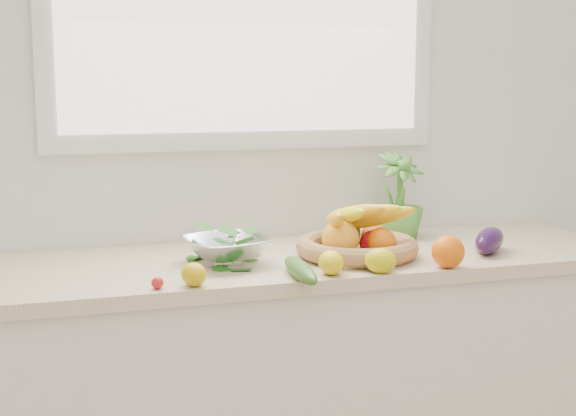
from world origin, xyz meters
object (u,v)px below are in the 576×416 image
object	(u,v)px
cucumber	(300,270)
colander_with_spinach	(226,242)
apple	(374,244)
eggplant	(490,240)
potted_herb	(398,198)
fruit_basket	(356,240)

from	to	relation	value
cucumber	colander_with_spinach	world-z (taller)	colander_with_spinach
apple	eggplant	size ratio (longest dim) A/B	0.42
eggplant	potted_herb	distance (m)	0.36
apple	colander_with_spinach	xyz separation A→B (m)	(-0.44, 0.05, 0.02)
eggplant	colander_with_spinach	bearing A→B (deg)	173.09
apple	fruit_basket	size ratio (longest dim) A/B	0.17
cucumber	fruit_basket	size ratio (longest dim) A/B	0.56
apple	potted_herb	distance (m)	0.34
eggplant	colander_with_spinach	size ratio (longest dim) A/B	0.67
fruit_basket	apple	bearing A→B (deg)	-22.97
apple	cucumber	bearing A→B (deg)	-147.73
cucumber	colander_with_spinach	xyz separation A→B (m)	(-0.15, 0.23, 0.04)
fruit_basket	eggplant	bearing A→B (deg)	-9.58
eggplant	potted_herb	xyz separation A→B (m)	(-0.16, 0.31, 0.09)
apple	fruit_basket	xyz separation A→B (m)	(-0.05, 0.02, 0.01)
fruit_basket	cucumber	bearing A→B (deg)	-139.89
apple	potted_herb	size ratio (longest dim) A/B	0.27
cucumber	fruit_basket	distance (m)	0.32
colander_with_spinach	apple	bearing A→B (deg)	-6.28
fruit_basket	colander_with_spinach	size ratio (longest dim) A/B	1.62
potted_herb	fruit_basket	xyz separation A→B (m)	(-0.25, -0.24, -0.08)
apple	colander_with_spinach	size ratio (longest dim) A/B	0.28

